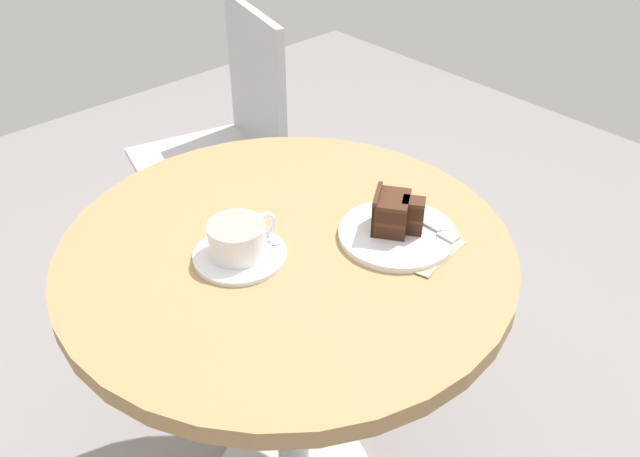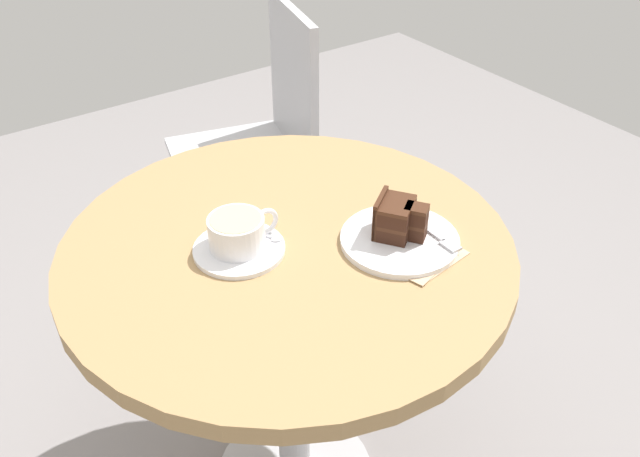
{
  "view_description": "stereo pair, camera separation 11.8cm",
  "coord_description": "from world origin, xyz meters",
  "px_view_note": "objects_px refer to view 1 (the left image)",
  "views": [
    {
      "loc": [
        -0.6,
        -0.76,
        1.43
      ],
      "look_at": [
        0.04,
        -0.05,
        0.74
      ],
      "focal_mm": 38.0,
      "sensor_mm": 36.0,
      "label": 1
    },
    {
      "loc": [
        -0.51,
        -0.83,
        1.43
      ],
      "look_at": [
        0.04,
        -0.05,
        0.74
      ],
      "focal_mm": 38.0,
      "sensor_mm": 36.0,
      "label": 2
    }
  ],
  "objects_px": {
    "cake_plate": "(397,234)",
    "napkin": "(414,246)",
    "fork": "(432,227)",
    "saucer": "(240,255)",
    "cake_slice": "(394,213)",
    "coffee_cup": "(238,238)",
    "cafe_chair": "(230,134)",
    "teaspoon": "(261,239)"
  },
  "relations": [
    {
      "from": "teaspoon",
      "to": "fork",
      "type": "bearing_deg",
      "value": 20.85
    },
    {
      "from": "napkin",
      "to": "cake_plate",
      "type": "bearing_deg",
      "value": 90.44
    },
    {
      "from": "cake_slice",
      "to": "napkin",
      "type": "distance_m",
      "value": 0.07
    },
    {
      "from": "cake_slice",
      "to": "fork",
      "type": "distance_m",
      "value": 0.08
    },
    {
      "from": "cake_slice",
      "to": "teaspoon",
      "type": "bearing_deg",
      "value": 145.51
    },
    {
      "from": "napkin",
      "to": "cafe_chair",
      "type": "xyz_separation_m",
      "value": [
        0.22,
        0.89,
        -0.2
      ]
    },
    {
      "from": "teaspoon",
      "to": "cake_plate",
      "type": "bearing_deg",
      "value": 20.12
    },
    {
      "from": "cake_plate",
      "to": "napkin",
      "type": "relative_size",
      "value": 1.31
    },
    {
      "from": "saucer",
      "to": "cake_plate",
      "type": "distance_m",
      "value": 0.29
    },
    {
      "from": "coffee_cup",
      "to": "saucer",
      "type": "bearing_deg",
      "value": -119.53
    },
    {
      "from": "cake_plate",
      "to": "cake_slice",
      "type": "relative_size",
      "value": 2.07
    },
    {
      "from": "coffee_cup",
      "to": "cake_plate",
      "type": "xyz_separation_m",
      "value": [
        0.25,
        -0.15,
        -0.03
      ]
    },
    {
      "from": "cake_plate",
      "to": "cake_slice",
      "type": "distance_m",
      "value": 0.04
    },
    {
      "from": "cake_plate",
      "to": "cake_slice",
      "type": "xyz_separation_m",
      "value": [
        0.0,
        0.01,
        0.04
      ]
    },
    {
      "from": "cake_plate",
      "to": "fork",
      "type": "bearing_deg",
      "value": -33.44
    },
    {
      "from": "saucer",
      "to": "teaspoon",
      "type": "height_order",
      "value": "teaspoon"
    },
    {
      "from": "cake_plate",
      "to": "cake_slice",
      "type": "height_order",
      "value": "cake_slice"
    },
    {
      "from": "saucer",
      "to": "teaspoon",
      "type": "bearing_deg",
      "value": 5.44
    },
    {
      "from": "napkin",
      "to": "cafe_chair",
      "type": "height_order",
      "value": "cafe_chair"
    },
    {
      "from": "saucer",
      "to": "cake_plate",
      "type": "relative_size",
      "value": 0.76
    },
    {
      "from": "fork",
      "to": "napkin",
      "type": "height_order",
      "value": "fork"
    },
    {
      "from": "fork",
      "to": "napkin",
      "type": "relative_size",
      "value": 0.91
    },
    {
      "from": "coffee_cup",
      "to": "cake_plate",
      "type": "height_order",
      "value": "coffee_cup"
    },
    {
      "from": "saucer",
      "to": "fork",
      "type": "distance_m",
      "value": 0.35
    },
    {
      "from": "fork",
      "to": "napkin",
      "type": "distance_m",
      "value": 0.05
    },
    {
      "from": "coffee_cup",
      "to": "teaspoon",
      "type": "distance_m",
      "value": 0.06
    },
    {
      "from": "cake_slice",
      "to": "cafe_chair",
      "type": "height_order",
      "value": "cafe_chair"
    },
    {
      "from": "cake_plate",
      "to": "cafe_chair",
      "type": "xyz_separation_m",
      "value": [
        0.22,
        0.85,
        -0.2
      ]
    },
    {
      "from": "fork",
      "to": "napkin",
      "type": "bearing_deg",
      "value": -83.8
    },
    {
      "from": "cake_plate",
      "to": "cafe_chair",
      "type": "relative_size",
      "value": 0.25
    },
    {
      "from": "teaspoon",
      "to": "fork",
      "type": "relative_size",
      "value": 0.62
    },
    {
      "from": "cake_slice",
      "to": "fork",
      "type": "bearing_deg",
      "value": -42.13
    },
    {
      "from": "coffee_cup",
      "to": "cafe_chair",
      "type": "bearing_deg",
      "value": 56.18
    },
    {
      "from": "coffee_cup",
      "to": "teaspoon",
      "type": "height_order",
      "value": "coffee_cup"
    },
    {
      "from": "coffee_cup",
      "to": "cake_slice",
      "type": "distance_m",
      "value": 0.28
    },
    {
      "from": "teaspoon",
      "to": "cake_slice",
      "type": "height_order",
      "value": "cake_slice"
    },
    {
      "from": "cake_plate",
      "to": "napkin",
      "type": "height_order",
      "value": "cake_plate"
    },
    {
      "from": "cake_plate",
      "to": "saucer",
      "type": "bearing_deg",
      "value": 150.02
    },
    {
      "from": "cake_plate",
      "to": "napkin",
      "type": "xyz_separation_m",
      "value": [
        0.0,
        -0.04,
        -0.0
      ]
    },
    {
      "from": "napkin",
      "to": "cafe_chair",
      "type": "bearing_deg",
      "value": 75.88
    },
    {
      "from": "saucer",
      "to": "cake_slice",
      "type": "distance_m",
      "value": 0.28
    },
    {
      "from": "saucer",
      "to": "napkin",
      "type": "xyz_separation_m",
      "value": [
        0.25,
        -0.18,
        -0.0
      ]
    }
  ]
}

